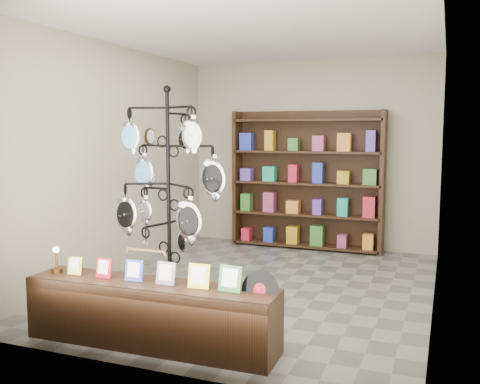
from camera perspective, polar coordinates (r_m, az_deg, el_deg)
The scene contains 6 objects.
ground at distance 6.62m, azimuth 2.04°, elevation -9.95°, with size 5.00×5.00×0.00m, color slate.
room_envelope at distance 6.35m, azimuth 2.10°, elevation 6.27°, with size 5.00×5.00×5.00m.
display_tree at distance 5.43m, azimuth -7.65°, elevation 0.84°, with size 1.19×1.06×2.33m.
front_shelf at distance 4.86m, azimuth -9.50°, elevation -12.68°, with size 2.30×0.52×0.81m.
back_shelving at distance 8.59m, azimuth 7.13°, elevation 0.80°, with size 2.42×0.36×2.20m.
wall_clocks at distance 7.93m, azimuth -9.55°, elevation 3.69°, with size 0.03×0.24×0.84m.
Camera 1 is at (2.09, -6.00, 1.87)m, focal length 40.00 mm.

